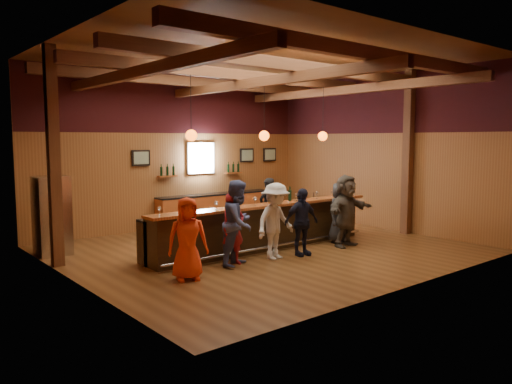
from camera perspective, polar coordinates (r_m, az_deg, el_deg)
room at (r=11.82m, az=0.76°, el=8.92°), size 9.04×9.00×4.52m
bar_counter at (r=12.07m, az=0.52°, el=-3.97°), size 6.30×1.07×1.11m
back_bar_cabinet at (r=15.59m, az=-4.58°, el=-1.89°), size 4.00×0.52×0.95m
window at (r=15.42m, az=-6.34°, el=3.88°), size 0.95×0.09×0.95m
framed_pictures at (r=15.90m, az=-3.70°, el=4.15°), size 5.35×0.05×0.45m
wine_shelves at (r=15.38m, az=-6.18°, el=2.28°), size 3.00×0.18×0.30m
pendant_lights at (r=11.76m, az=0.93°, el=6.48°), size 4.24×0.24×1.37m
stainless_fridge at (r=12.20m, az=-22.31°, el=-2.51°), size 0.70×0.70×1.80m
customer_orange at (r=9.40m, az=-7.83°, el=-5.30°), size 0.88×0.72×1.55m
customer_redvest at (r=10.42m, az=-2.64°, el=-4.27°), size 0.56×0.37×1.51m
customer_denim at (r=10.36m, az=-2.00°, el=-3.54°), size 1.08×1.00×1.78m
customer_white at (r=10.88m, az=2.24°, el=-3.37°), size 1.16×0.77×1.68m
customer_navy at (r=11.29m, az=5.21°, el=-3.44°), size 0.93×0.48×1.53m
customer_brown at (r=12.38m, az=10.27°, el=-2.12°), size 1.69×0.71×1.77m
customer_dark at (r=12.81m, az=9.55°, el=-2.31°), size 0.79×0.54×1.55m
bartender at (r=13.45m, az=1.36°, el=-1.76°), size 0.60×0.41×1.59m
ice_bucket at (r=11.83m, az=1.85°, el=-0.70°), size 0.22×0.22×0.24m
bottle_a at (r=12.37m, az=3.92°, el=-0.35°), size 0.07×0.07×0.34m
bottle_b at (r=12.28m, az=3.88°, el=-0.37°), size 0.08×0.08×0.36m
glass_a at (r=10.13m, az=-10.97°, el=-1.92°), size 0.08×0.08×0.17m
glass_b at (r=10.47m, az=-7.72°, el=-1.55°), size 0.08×0.08×0.19m
glass_c at (r=10.77m, az=-4.58°, el=-1.31°), size 0.08×0.08×0.19m
glass_d at (r=10.97m, az=-2.51°, el=-1.16°), size 0.08×0.08×0.19m
glass_e at (r=11.42m, az=-0.13°, el=-0.84°), size 0.09×0.09×0.20m
glass_f at (r=12.29m, az=4.66°, el=-0.38°), size 0.09×0.09×0.19m
glass_g at (r=12.84m, az=6.97°, el=-0.13°), size 0.09×0.09×0.19m
glass_h at (r=13.28m, az=8.66°, el=-0.05°), size 0.07×0.07×0.16m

